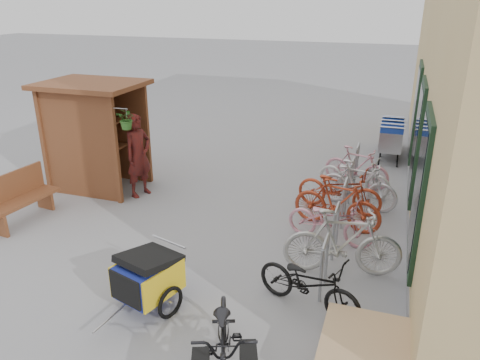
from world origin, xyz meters
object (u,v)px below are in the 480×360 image
(bike_2, at_px, (330,220))
(pallet_stack, at_px, (363,354))
(bike_5, at_px, (358,185))
(bench, at_px, (18,197))
(person_kiosk, at_px, (138,155))
(bike_4, at_px, (339,189))
(kiosk, at_px, (91,121))
(bike_1, at_px, (343,242))
(shopping_carts, at_px, (392,134))
(child_trailer, at_px, (148,276))
(bike_3, at_px, (337,203))
(cargo_bike, at_px, (225,348))
(bike_0, at_px, (309,283))
(bike_6, at_px, (354,175))
(bike_7, at_px, (357,167))

(bike_2, bearing_deg, pallet_stack, -153.62)
(pallet_stack, bearing_deg, bike_5, 96.45)
(pallet_stack, bearing_deg, bench, 164.29)
(person_kiosk, xyz_separation_m, bike_4, (4.24, 0.59, -0.46))
(kiosk, relative_size, bike_2, 1.59)
(kiosk, height_order, bike_5, kiosk)
(person_kiosk, xyz_separation_m, bike_1, (4.59, -1.78, -0.36))
(shopping_carts, xyz_separation_m, child_trailer, (-2.97, -8.06, -0.14))
(bench, bearing_deg, bike_4, 29.55)
(bike_4, bearing_deg, child_trailer, 162.40)
(bike_2, distance_m, bike_3, 0.57)
(bike_1, bearing_deg, bike_3, -0.38)
(bench, bearing_deg, shopping_carts, 50.52)
(bike_3, distance_m, bike_4, 0.82)
(cargo_bike, bearing_deg, bike_3, 60.57)
(pallet_stack, distance_m, shopping_carts, 8.36)
(bench, height_order, bike_0, bench)
(bench, distance_m, bike_2, 5.94)
(kiosk, xyz_separation_m, bike_0, (5.45, -2.94, -1.13))
(pallet_stack, xyz_separation_m, person_kiosk, (-5.10, 3.77, 0.70))
(bike_0, relative_size, bike_4, 0.91)
(bike_2, relative_size, bike_4, 0.90)
(pallet_stack, relative_size, bike_2, 0.76)
(cargo_bike, bearing_deg, child_trailer, 125.81)
(child_trailer, xyz_separation_m, bike_4, (2.11, 4.07, -0.03))
(kiosk, bearing_deg, bike_2, -9.25)
(cargo_bike, distance_m, bike_0, 1.76)
(bench, distance_m, bike_1, 6.17)
(person_kiosk, height_order, bike_2, person_kiosk)
(bike_5, xyz_separation_m, bike_6, (-0.14, 0.71, -0.07))
(cargo_bike, relative_size, bike_1, 1.08)
(bike_0, relative_size, bike_3, 0.94)
(bike_4, bearing_deg, bike_6, -1.74)
(person_kiosk, bearing_deg, shopping_carts, -30.05)
(kiosk, bearing_deg, bike_0, -28.38)
(shopping_carts, height_order, bike_1, bike_1)
(bike_2, xyz_separation_m, bike_3, (0.03, 0.56, 0.09))
(child_trailer, xyz_separation_m, bike_5, (2.45, 4.35, 0.01))
(pallet_stack, distance_m, bench, 6.94)
(pallet_stack, height_order, bike_0, bike_0)
(bike_5, bearing_deg, bike_2, -176.52)
(pallet_stack, distance_m, bike_6, 5.39)
(shopping_carts, bearing_deg, kiosk, -144.50)
(bench, relative_size, bike_4, 0.91)
(child_trailer, bearing_deg, bike_2, 68.95)
(bike_3, relative_size, bike_4, 0.97)
(shopping_carts, distance_m, bike_7, 2.63)
(bike_5, relative_size, bike_7, 1.07)
(child_trailer, bearing_deg, shopping_carts, 87.04)
(kiosk, xyz_separation_m, person_kiosk, (1.18, -0.10, -0.64))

